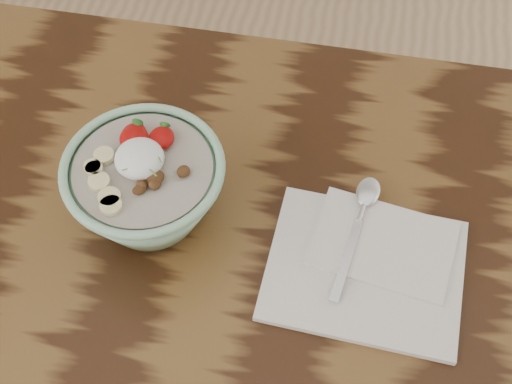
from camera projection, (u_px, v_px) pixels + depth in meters
The scene contains 4 objects.
table at pixel (285, 340), 92.93cm from camera, with size 160.00×90.00×75.00cm.
breakfast_bowl at pixel (146, 187), 87.15cm from camera, with size 19.68×19.68×13.37cm.
napkin at pixel (369, 264), 88.01cm from camera, with size 24.79×21.14×1.46cm.
spoon at pixel (363, 208), 91.14cm from camera, with size 5.05×18.89×0.98cm.
Camera 1 is at (2.75, -36.00, 153.58)cm, focal length 50.00 mm.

